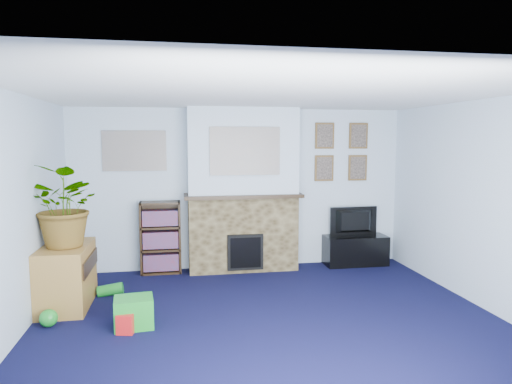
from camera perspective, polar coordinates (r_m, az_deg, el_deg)
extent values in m
cube|color=black|center=(5.04, 1.89, -16.05)|extent=(5.00, 4.50, 0.01)
cube|color=white|center=(4.68, 2.00, 12.25)|extent=(5.00, 4.50, 0.01)
cube|color=silver|center=(6.91, -1.88, 0.41)|extent=(5.00, 0.04, 2.40)
cube|color=silver|center=(2.60, 12.32, -9.98)|extent=(5.00, 0.04, 2.40)
cube|color=silver|center=(4.86, -28.31, -2.93)|extent=(0.04, 4.50, 2.40)
cube|color=silver|center=(5.76, 27.08, -1.51)|extent=(0.04, 4.50, 2.40)
cube|color=brown|center=(6.81, -1.63, -5.21)|extent=(1.60, 0.40, 1.10)
cube|color=brown|center=(6.67, -1.66, 4.93)|extent=(1.60, 0.40, 1.30)
cube|color=brown|center=(6.69, -1.61, -0.44)|extent=(1.72, 0.50, 0.05)
cube|color=brown|center=(6.66, -1.36, -7.51)|extent=(0.52, 0.08, 0.52)
cube|color=brown|center=(6.62, -1.31, -7.59)|extent=(0.44, 0.02, 0.44)
cube|color=gray|center=(6.46, -1.39, 5.15)|extent=(1.00, 0.03, 0.68)
cube|color=gray|center=(6.82, -14.95, 5.00)|extent=(0.90, 0.03, 0.58)
cube|color=brown|center=(7.15, 8.57, 6.97)|extent=(0.30, 0.03, 0.40)
cube|color=brown|center=(7.34, 12.67, 6.87)|extent=(0.30, 0.03, 0.40)
cube|color=brown|center=(7.16, 8.50, 2.96)|extent=(0.30, 0.03, 0.40)
cube|color=brown|center=(7.35, 12.58, 2.97)|extent=(0.30, 0.03, 0.40)
cube|color=black|center=(7.32, 12.30, -7.14)|extent=(0.96, 0.41, 0.46)
imported|color=black|center=(7.25, 12.33, -3.63)|extent=(0.77, 0.13, 0.44)
cube|color=black|center=(6.93, -11.79, -5.36)|extent=(0.58, 0.02, 1.05)
cube|color=black|center=(6.82, -14.14, -5.61)|extent=(0.03, 0.28, 1.05)
cube|color=black|center=(6.80, -9.49, -5.54)|extent=(0.03, 0.28, 1.05)
cube|color=black|center=(6.93, -11.72, -9.71)|extent=(0.56, 0.28, 0.03)
cube|color=black|center=(6.84, -11.79, -7.01)|extent=(0.56, 0.28, 0.03)
cube|color=black|center=(6.77, -11.85, -4.30)|extent=(0.56, 0.28, 0.03)
cube|color=black|center=(6.72, -11.92, -1.32)|extent=(0.56, 0.28, 0.03)
cube|color=black|center=(6.88, -11.75, -8.49)|extent=(0.50, 0.22, 0.24)
cube|color=black|center=(6.80, -11.82, -5.80)|extent=(0.50, 0.22, 0.24)
cube|color=black|center=(6.74, -11.88, -3.14)|extent=(0.50, 0.22, 0.22)
cube|color=olive|center=(5.82, -22.58, -9.79)|extent=(0.52, 0.93, 0.72)
imported|color=#26661E|center=(5.59, -22.56, -1.56)|extent=(1.11, 1.08, 0.95)
cube|color=gold|center=(6.65, -2.56, 0.34)|extent=(0.09, 0.06, 0.13)
cylinder|color=#B2BFC6|center=(6.70, 0.66, 0.48)|extent=(0.06, 0.06, 0.18)
sphere|color=slate|center=(6.60, -6.43, 0.22)|extent=(0.13, 0.13, 0.13)
cylinder|color=red|center=(6.79, 3.92, 0.37)|extent=(0.07, 0.07, 0.13)
cube|color=#198C26|center=(5.05, -15.02, -14.49)|extent=(0.42, 0.35, 0.31)
sphere|color=#198C26|center=(5.37, -24.50, -14.17)|extent=(0.18, 0.18, 0.18)
cube|color=red|center=(4.95, -15.90, -15.35)|extent=(0.20, 0.20, 0.20)
cylinder|color=#198C26|center=(6.11, -17.73, -11.57)|extent=(0.32, 0.14, 0.18)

